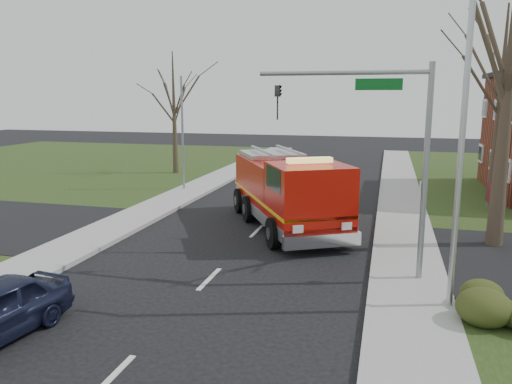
# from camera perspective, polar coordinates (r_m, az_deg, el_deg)

# --- Properties ---
(ground) EXTENTS (120.00, 120.00, 0.00)m
(ground) POSITION_cam_1_polar(r_m,az_deg,el_deg) (16.36, -5.36, -9.90)
(ground) COLOR black
(ground) RESTS_ON ground
(sidewalk_right) EXTENTS (2.40, 80.00, 0.15)m
(sidewalk_right) POSITION_cam_1_polar(r_m,az_deg,el_deg) (15.45, 17.22, -11.36)
(sidewalk_right) COLOR gray
(sidewalk_right) RESTS_ON ground
(sidewalk_left) EXTENTS (2.40, 80.00, 0.15)m
(sidewalk_left) POSITION_cam_1_polar(r_m,az_deg,el_deg) (19.28, -23.08, -7.27)
(sidewalk_left) COLOR gray
(sidewalk_left) RESTS_ON ground
(health_center_sign) EXTENTS (0.12, 2.00, 1.40)m
(health_center_sign) POSITION_cam_1_polar(r_m,az_deg,el_deg) (27.75, 25.28, -0.36)
(health_center_sign) COLOR #541319
(health_center_sign) RESTS_ON ground
(bare_tree_near) EXTENTS (6.00, 6.00, 12.00)m
(bare_tree_near) POSITION_cam_1_polar(r_m,az_deg,el_deg) (20.80, 27.19, 14.19)
(bare_tree_near) COLOR #3C3023
(bare_tree_near) RESTS_ON ground
(bare_tree_far) EXTENTS (5.25, 5.25, 10.50)m
(bare_tree_far) POSITION_cam_1_polar(r_m,az_deg,el_deg) (29.87, 26.28, 11.13)
(bare_tree_far) COLOR #3C3023
(bare_tree_far) RESTS_ON ground
(bare_tree_left) EXTENTS (4.50, 4.50, 9.00)m
(bare_tree_left) POSITION_cam_1_polar(r_m,az_deg,el_deg) (37.61, -9.39, 10.41)
(bare_tree_left) COLOR #3C3023
(bare_tree_left) RESTS_ON ground
(traffic_signal_mast) EXTENTS (5.29, 0.18, 6.80)m
(traffic_signal_mast) POSITION_cam_1_polar(r_m,az_deg,el_deg) (15.86, 14.38, 6.62)
(traffic_signal_mast) COLOR gray
(traffic_signal_mast) RESTS_ON ground
(streetlight_pole) EXTENTS (1.48, 0.16, 8.40)m
(streetlight_pole) POSITION_cam_1_polar(r_m,az_deg,el_deg) (14.00, 22.19, 4.98)
(streetlight_pole) COLOR #B7BABF
(streetlight_pole) RESTS_ON ground
(utility_pole_far) EXTENTS (0.14, 0.14, 7.00)m
(utility_pole_far) POSITION_cam_1_polar(r_m,az_deg,el_deg) (30.91, -8.39, 6.53)
(utility_pole_far) COLOR gray
(utility_pole_far) RESTS_ON ground
(fire_engine) EXTENTS (6.71, 8.98, 3.48)m
(fire_engine) POSITION_cam_1_polar(r_m,az_deg,el_deg) (22.08, 3.65, -0.14)
(fire_engine) COLOR #B21008
(fire_engine) RESTS_ON ground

